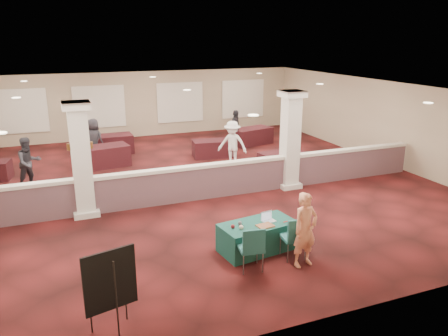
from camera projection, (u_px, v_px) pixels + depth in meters
name	position (u px, v px, depth m)	size (l,w,h in m)	color
ground	(189.00, 184.00, 14.92)	(16.00, 16.00, 0.00)	#4B1213
wall_back	(141.00, 104.00, 21.58)	(16.00, 0.04, 3.20)	gray
wall_front	(327.00, 237.00, 7.33)	(16.00, 0.04, 3.20)	gray
wall_right	(382.00, 122.00, 17.26)	(0.04, 16.00, 3.20)	gray
ceiling	(187.00, 89.00, 13.99)	(16.00, 16.00, 0.02)	white
partition_wall	(203.00, 181.00, 13.42)	(15.60, 0.28, 1.10)	brown
column_left	(81.00, 159.00, 11.88)	(0.72, 0.72, 3.20)	beige
column_right	(290.00, 139.00, 14.16)	(0.72, 0.72, 3.20)	beige
sconce_left	(69.00, 147.00, 11.68)	(0.12, 0.12, 0.18)	brown
sconce_right	(91.00, 145.00, 11.88)	(0.12, 0.12, 0.18)	brown
near_table	(257.00, 236.00, 10.23)	(1.77, 0.88, 0.68)	#103D2F
conf_chair_main	(295.00, 235.00, 9.72)	(0.56, 0.56, 1.02)	#1F5D5D
conf_chair_side	(252.00, 245.00, 9.22)	(0.58, 0.59, 1.02)	#1F5D5D
easel_board	(110.00, 281.00, 7.18)	(0.89, 0.52, 1.53)	black
woman	(305.00, 230.00, 9.41)	(0.60, 0.40, 1.68)	#EB8066
far_table_front_center	(214.00, 148.00, 18.19)	(1.73, 0.86, 0.70)	black
far_table_front_right	(281.00, 161.00, 16.44)	(1.68, 0.84, 0.68)	black
far_table_back_left	(102.00, 157.00, 16.78)	(1.98, 0.99, 0.80)	black
far_table_back_center	(109.00, 144.00, 18.66)	(1.97, 0.98, 0.80)	black
far_table_back_right	(252.00, 136.00, 20.29)	(1.88, 0.94, 0.76)	black
attendee_a	(29.00, 163.00, 14.32)	(0.82, 0.46, 1.71)	black
attendee_b	(232.00, 144.00, 16.74)	(1.13, 0.52, 1.76)	beige
attendee_c	(235.00, 128.00, 19.86)	(0.97, 0.46, 1.65)	black
attendee_d	(94.00, 140.00, 17.54)	(0.84, 0.45, 1.70)	black
laptop_base	(269.00, 221.00, 10.22)	(0.31, 0.21, 0.02)	silver
laptop_screen	(266.00, 215.00, 10.28)	(0.31, 0.01, 0.20)	silver
screen_glow	(266.00, 216.00, 10.28)	(0.28, 0.00, 0.18)	silver
knitting	(265.00, 226.00, 9.96)	(0.37, 0.28, 0.03)	#B4541C
yarn_cream	(241.00, 227.00, 9.80)	(0.10, 0.10, 0.10)	beige
yarn_red	(233.00, 226.00, 9.85)	(0.09, 0.09, 0.09)	maroon
yarn_grey	(240.00, 223.00, 10.01)	(0.10, 0.10, 0.10)	#4C4B50
scissors	(286.00, 222.00, 10.20)	(0.11, 0.03, 0.01)	#AD1512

